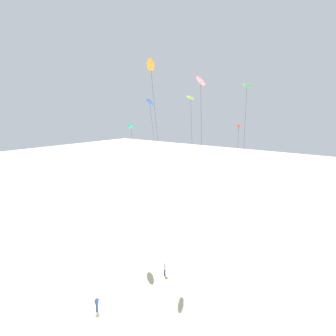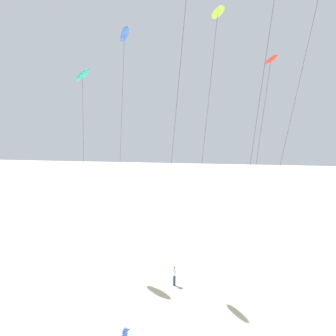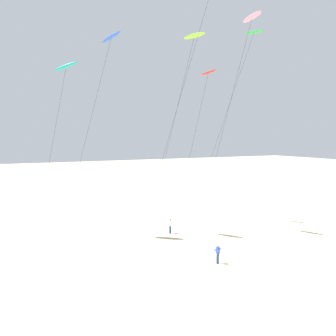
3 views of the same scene
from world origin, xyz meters
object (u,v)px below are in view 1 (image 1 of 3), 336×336
kite_green (247,91)px  kite_flyer_nearest (97,304)px  kite_lime (191,100)px  kite_teal (131,127)px  kite_orange (151,68)px  kite_pink (201,85)px  kite_flyer_middle (165,269)px  kite_red (238,131)px  kite_blue (150,105)px

kite_green → kite_flyer_nearest: (-11.28, -9.49, -21.61)m
kite_lime → kite_teal: bearing=163.2°
kite_orange → kite_pink: size_ratio=1.08×
kite_pink → kite_flyer_middle: size_ratio=14.33×
kite_green → kite_flyer_middle: size_ratio=13.90×
kite_red → kite_lime: bearing=-140.4°
kite_blue → kite_flyer_nearest: kite_blue is taller
kite_lime → kite_flyer_middle: size_ratio=13.36×
kite_flyer_nearest → kite_flyer_middle: size_ratio=1.00×
kite_flyer_nearest → kite_blue: bearing=108.5°
kite_teal → kite_lime: bearing=-16.8°
kite_blue → kite_teal: bearing=168.0°
kite_pink → kite_flyer_nearest: (-8.32, -6.23, -22.15)m
kite_green → kite_blue: bearing=164.6°
kite_green → kite_flyer_middle: 24.04m
kite_lime → kite_teal: size_ratio=1.18×
kite_orange → kite_lime: 6.17m
kite_teal → kite_pink: bearing=-26.1°
kite_green → kite_pink: 4.43m
kite_blue → kite_pink: bearing=-30.5°
kite_teal → kite_flyer_nearest: bearing=-58.0°
kite_red → kite_flyer_middle: (-7.42, -4.04, -17.47)m
kite_orange → kite_teal: size_ratio=1.36×
kite_blue → kite_orange: (7.44, -8.21, 3.59)m
kite_lime → kite_flyer_middle: (-3.26, -0.60, -20.82)m
kite_blue → kite_flyer_nearest: bearing=-71.5°
kite_orange → kite_flyer_middle: size_ratio=15.42×
kite_pink → kite_teal: (-17.61, 8.64, -4.94)m
kite_flyer_nearest → kite_flyer_middle: 10.27m
kite_flyer_nearest → kite_orange: bearing=63.8°
kite_flyer_middle → kite_flyer_nearest: bearing=-94.3°
kite_blue → kite_orange: kite_orange is taller
kite_green → kite_orange: 9.59m
kite_green → kite_red: (-3.09, 4.80, -4.14)m
kite_blue → kite_green: (15.93, -4.40, 1.25)m
kite_blue → kite_teal: kite_blue is taller
kite_blue → kite_flyer_nearest: size_ratio=13.22×
kite_flyer_nearest → kite_teal: bearing=122.0°
kite_green → kite_lime: size_ratio=1.04×
kite_red → kite_orange: kite_orange is taller
kite_teal → kite_green: bearing=-14.7°
kite_red → kite_lime: 6.36m
kite_orange → kite_flyer_middle: 24.46m
kite_red → kite_orange: 12.05m
kite_blue → kite_pink: 15.17m
kite_blue → kite_lime: bearing=-19.3°
kite_green → kite_lime: (-7.25, 1.36, -0.78)m
kite_pink → kite_flyer_middle: bearing=152.0°
kite_green → kite_red: bearing=122.8°
kite_flyer_middle → kite_green: bearing=-4.1°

